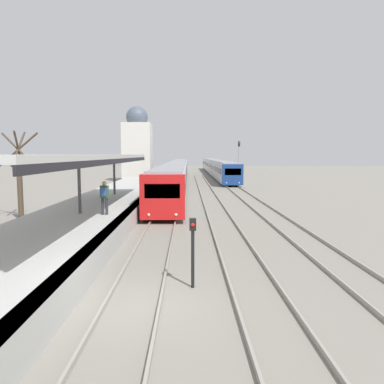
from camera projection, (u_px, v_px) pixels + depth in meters
ground_plane at (133, 306)px, 9.84m from camera, size 240.00×240.00×0.00m
track_platform_line at (133, 303)px, 9.84m from camera, size 1.51×120.00×0.15m
track_middle_line at (262, 302)px, 9.87m from camera, size 1.50×120.00×0.15m
platform_canopy at (79, 157)px, 18.67m from camera, size 4.00×22.40×2.97m
person_on_platform at (104, 195)px, 18.40m from camera, size 0.40×0.40×1.66m
train_near at (177, 171)px, 50.85m from camera, size 2.58×59.98×2.95m
train_far at (215, 166)px, 74.42m from camera, size 2.54×59.83×2.92m
signal_post_near at (193, 245)px, 11.05m from camera, size 0.20×0.22×2.10m
signal_mast_far at (239, 157)px, 52.55m from camera, size 0.28×0.29×5.77m
distant_domed_building at (137, 146)px, 54.75m from camera, size 4.08×4.08×10.91m
bare_tree_background at (20, 179)px, 22.65m from camera, size 2.46×1.55×5.36m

